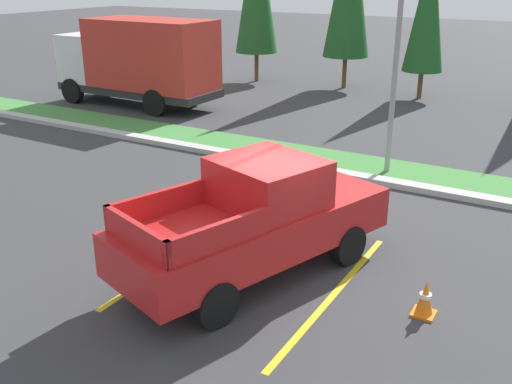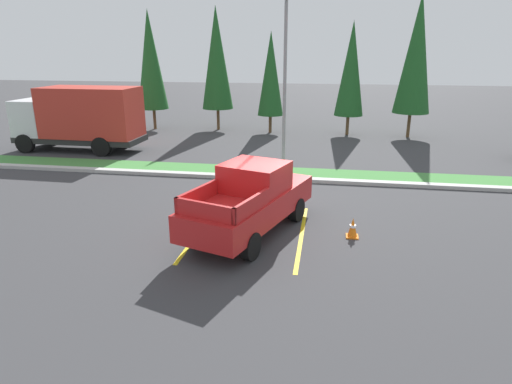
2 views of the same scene
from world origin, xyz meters
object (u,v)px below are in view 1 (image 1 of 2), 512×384
object	(u,v)px
street_light	(398,12)
cypress_tree_center	(428,6)
traffic_cone	(425,299)
cargo_truck_distant	(139,59)
pickup_truck_main	(257,220)

from	to	relation	value
street_light	cypress_tree_center	xyz separation A→B (m)	(-1.93, 10.31, -0.41)
traffic_cone	street_light	bearing A→B (deg)	113.56
cargo_truck_distant	cypress_tree_center	distance (m)	11.86
cargo_truck_distant	street_light	bearing A→B (deg)	-16.16
street_light	cargo_truck_distant	bearing A→B (deg)	163.84
cargo_truck_distant	cypress_tree_center	size ratio (longest dim) A/B	1.06
pickup_truck_main	cargo_truck_distant	size ratio (longest dim) A/B	0.81
pickup_truck_main	cypress_tree_center	xyz separation A→B (m)	(-1.65, 16.69, 2.74)
street_light	traffic_cone	xyz separation A→B (m)	(2.73, -6.26, -3.89)
pickup_truck_main	traffic_cone	world-z (taller)	pickup_truck_main
street_light	cypress_tree_center	distance (m)	10.50
pickup_truck_main	street_light	world-z (taller)	street_light
pickup_truck_main	street_light	xyz separation A→B (m)	(0.29, 6.38, 3.15)
cypress_tree_center	traffic_cone	xyz separation A→B (m)	(4.66, -16.57, -3.49)
cargo_truck_distant	street_light	world-z (taller)	street_light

